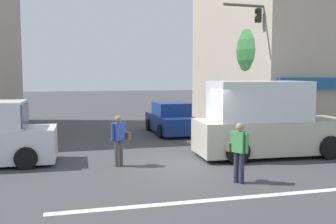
{
  "coord_description": "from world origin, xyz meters",
  "views": [
    {
      "loc": [
        -3.99,
        -12.06,
        2.99
      ],
      "look_at": [
        -0.29,
        2.0,
        1.6
      ],
      "focal_mm": 42.0,
      "sensor_mm": 36.0,
      "label": 1
    }
  ],
  "objects_px": {
    "utility_pole_far_right": "(289,61)",
    "traffic_light_mast": "(299,48)",
    "box_truck_waiting_far": "(267,122)",
    "sedan_crossing_leftbound": "(170,120)",
    "pedestrian_far_side": "(119,137)",
    "street_tree": "(275,51)",
    "pedestrian_mid_crossing": "(239,149)"
  },
  "relations": [
    {
      "from": "utility_pole_far_right",
      "to": "traffic_light_mast",
      "type": "relative_size",
      "value": 1.15
    },
    {
      "from": "street_tree",
      "to": "pedestrian_far_side",
      "type": "distance_m",
      "value": 10.25
    },
    {
      "from": "street_tree",
      "to": "pedestrian_mid_crossing",
      "type": "bearing_deg",
      "value": -125.22
    },
    {
      "from": "box_truck_waiting_far",
      "to": "pedestrian_far_side",
      "type": "relative_size",
      "value": 3.41
    },
    {
      "from": "traffic_light_mast",
      "to": "pedestrian_far_side",
      "type": "distance_m",
      "value": 9.86
    },
    {
      "from": "traffic_light_mast",
      "to": "box_truck_waiting_far",
      "type": "relative_size",
      "value": 1.09
    },
    {
      "from": "utility_pole_far_right",
      "to": "pedestrian_far_side",
      "type": "xyz_separation_m",
      "value": [
        -10.07,
        -6.33,
        -2.77
      ]
    },
    {
      "from": "street_tree",
      "to": "traffic_light_mast",
      "type": "height_order",
      "value": "traffic_light_mast"
    },
    {
      "from": "utility_pole_far_right",
      "to": "pedestrian_far_side",
      "type": "relative_size",
      "value": 4.28
    },
    {
      "from": "traffic_light_mast",
      "to": "pedestrian_far_side",
      "type": "bearing_deg",
      "value": -158.99
    },
    {
      "from": "sedan_crossing_leftbound",
      "to": "box_truck_waiting_far",
      "type": "distance_m",
      "value": 6.59
    },
    {
      "from": "traffic_light_mast",
      "to": "sedan_crossing_leftbound",
      "type": "relative_size",
      "value": 1.5
    },
    {
      "from": "utility_pole_far_right",
      "to": "box_truck_waiting_far",
      "type": "bearing_deg",
      "value": -127.04
    },
    {
      "from": "sedan_crossing_leftbound",
      "to": "pedestrian_far_side",
      "type": "height_order",
      "value": "pedestrian_far_side"
    },
    {
      "from": "utility_pole_far_right",
      "to": "traffic_light_mast",
      "type": "height_order",
      "value": "utility_pole_far_right"
    },
    {
      "from": "traffic_light_mast",
      "to": "pedestrian_mid_crossing",
      "type": "distance_m",
      "value": 9.06
    },
    {
      "from": "sedan_crossing_leftbound",
      "to": "pedestrian_mid_crossing",
      "type": "relative_size",
      "value": 2.47
    },
    {
      "from": "traffic_light_mast",
      "to": "sedan_crossing_leftbound",
      "type": "distance_m",
      "value": 7.0
    },
    {
      "from": "sedan_crossing_leftbound",
      "to": "pedestrian_mid_crossing",
      "type": "xyz_separation_m",
      "value": [
        -0.57,
        -9.32,
        0.24
      ]
    },
    {
      "from": "sedan_crossing_leftbound",
      "to": "box_truck_waiting_far",
      "type": "bearing_deg",
      "value": -72.59
    },
    {
      "from": "street_tree",
      "to": "pedestrian_far_side",
      "type": "relative_size",
      "value": 3.63
    },
    {
      "from": "box_truck_waiting_far",
      "to": "pedestrian_far_side",
      "type": "height_order",
      "value": "box_truck_waiting_far"
    },
    {
      "from": "street_tree",
      "to": "utility_pole_far_right",
      "type": "distance_m",
      "value": 2.22
    },
    {
      "from": "street_tree",
      "to": "pedestrian_mid_crossing",
      "type": "height_order",
      "value": "street_tree"
    },
    {
      "from": "box_truck_waiting_far",
      "to": "pedestrian_far_side",
      "type": "xyz_separation_m",
      "value": [
        -5.45,
        -0.21,
        -0.3
      ]
    },
    {
      "from": "street_tree",
      "to": "traffic_light_mast",
      "type": "bearing_deg",
      "value": -79.28
    },
    {
      "from": "utility_pole_far_right",
      "to": "sedan_crossing_leftbound",
      "type": "relative_size",
      "value": 1.73
    },
    {
      "from": "utility_pole_far_right",
      "to": "street_tree",
      "type": "bearing_deg",
      "value": -139.98
    },
    {
      "from": "utility_pole_far_right",
      "to": "pedestrian_mid_crossing",
      "type": "distance_m",
      "value": 11.96
    },
    {
      "from": "utility_pole_far_right",
      "to": "sedan_crossing_leftbound",
      "type": "bearing_deg",
      "value": 178.74
    },
    {
      "from": "traffic_light_mast",
      "to": "box_truck_waiting_far",
      "type": "distance_m",
      "value": 5.38
    },
    {
      "from": "street_tree",
      "to": "pedestrian_far_side",
      "type": "bearing_deg",
      "value": -149.58
    }
  ]
}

